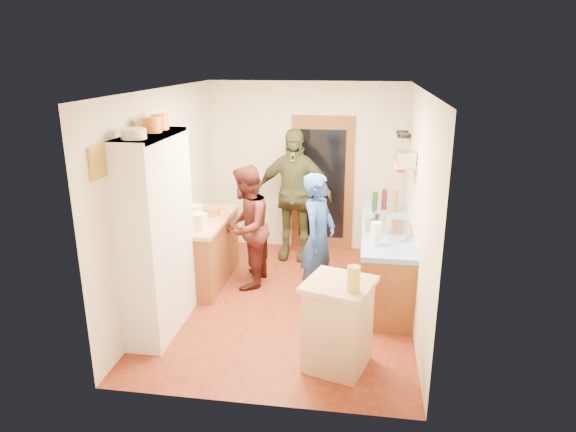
% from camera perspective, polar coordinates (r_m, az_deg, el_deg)
% --- Properties ---
extents(floor, '(3.00, 4.00, 0.02)m').
position_cam_1_polar(floor, '(6.54, -0.10, -9.58)').
color(floor, maroon).
rests_on(floor, ground).
extents(ceiling, '(3.00, 4.00, 0.02)m').
position_cam_1_polar(ceiling, '(5.84, -0.12, 13.98)').
color(ceiling, silver).
rests_on(ceiling, ground).
extents(wall_back, '(3.00, 0.02, 2.60)m').
position_cam_1_polar(wall_back, '(7.99, 2.08, 5.44)').
color(wall_back, beige).
rests_on(wall_back, ground).
extents(wall_front, '(3.00, 0.02, 2.60)m').
position_cam_1_polar(wall_front, '(4.20, -4.28, -5.97)').
color(wall_front, beige).
rests_on(wall_front, ground).
extents(wall_left, '(0.02, 4.00, 2.60)m').
position_cam_1_polar(wall_left, '(6.45, -13.49, 2.03)').
color(wall_left, beige).
rests_on(wall_left, ground).
extents(wall_right, '(0.02, 4.00, 2.60)m').
position_cam_1_polar(wall_right, '(6.03, 14.23, 0.88)').
color(wall_right, beige).
rests_on(wall_right, ground).
extents(door_frame, '(0.95, 0.06, 2.10)m').
position_cam_1_polar(door_frame, '(7.99, 3.81, 3.57)').
color(door_frame, brown).
rests_on(door_frame, ground).
extents(door_glass, '(0.70, 0.02, 1.70)m').
position_cam_1_polar(door_glass, '(7.95, 3.79, 3.51)').
color(door_glass, black).
rests_on(door_glass, door_frame).
extents(hutch_body, '(0.40, 1.20, 2.20)m').
position_cam_1_polar(hutch_body, '(5.73, -14.32, -2.09)').
color(hutch_body, silver).
rests_on(hutch_body, ground).
extents(hutch_top_shelf, '(0.40, 1.14, 0.04)m').
position_cam_1_polar(hutch_top_shelf, '(5.47, -15.17, 8.62)').
color(hutch_top_shelf, silver).
rests_on(hutch_top_shelf, hutch_body).
extents(plate_stack, '(0.24, 0.24, 0.10)m').
position_cam_1_polar(plate_stack, '(5.15, -16.78, 8.75)').
color(plate_stack, white).
rests_on(plate_stack, hutch_top_shelf).
extents(orange_pot_a, '(0.20, 0.20, 0.16)m').
position_cam_1_polar(orange_pot_a, '(5.54, -14.90, 9.77)').
color(orange_pot_a, orange).
rests_on(orange_pot_a, hutch_top_shelf).
extents(orange_pot_b, '(0.18, 0.18, 0.16)m').
position_cam_1_polar(orange_pot_b, '(5.74, -14.05, 10.12)').
color(orange_pot_b, orange).
rests_on(orange_pot_b, hutch_top_shelf).
extents(left_counter_base, '(0.60, 1.40, 0.85)m').
position_cam_1_polar(left_counter_base, '(7.02, -9.29, -3.97)').
color(left_counter_base, brown).
rests_on(left_counter_base, ground).
extents(left_counter_top, '(0.64, 1.44, 0.05)m').
position_cam_1_polar(left_counter_top, '(6.87, -9.47, -0.47)').
color(left_counter_top, tan).
rests_on(left_counter_top, left_counter_base).
extents(toaster, '(0.29, 0.22, 0.19)m').
position_cam_1_polar(toaster, '(6.46, -10.18, -0.56)').
color(toaster, white).
rests_on(toaster, left_counter_top).
extents(kettle, '(0.20, 0.20, 0.20)m').
position_cam_1_polar(kettle, '(6.78, -10.13, 0.35)').
color(kettle, white).
rests_on(kettle, left_counter_top).
extents(orange_bowl, '(0.22, 0.22, 0.10)m').
position_cam_1_polar(orange_bowl, '(7.00, -8.40, 0.54)').
color(orange_bowl, orange).
rests_on(orange_bowl, left_counter_top).
extents(chopping_board, '(0.35, 0.29, 0.02)m').
position_cam_1_polar(chopping_board, '(7.30, -8.18, 0.96)').
color(chopping_board, tan).
rests_on(chopping_board, left_counter_top).
extents(right_counter_base, '(0.60, 2.20, 0.84)m').
position_cam_1_polar(right_counter_base, '(6.77, 10.68, -4.95)').
color(right_counter_base, brown).
rests_on(right_counter_base, ground).
extents(right_counter_top, '(0.62, 2.22, 0.06)m').
position_cam_1_polar(right_counter_top, '(6.61, 10.90, -1.34)').
color(right_counter_top, blue).
rests_on(right_counter_top, right_counter_base).
extents(hob, '(0.55, 0.58, 0.04)m').
position_cam_1_polar(hob, '(6.49, 10.96, -1.23)').
color(hob, silver).
rests_on(hob, right_counter_top).
extents(pot_on_hob, '(0.22, 0.22, 0.14)m').
position_cam_1_polar(pot_on_hob, '(6.56, 10.54, -0.18)').
color(pot_on_hob, silver).
rests_on(pot_on_hob, hob).
extents(bottle_a, '(0.09, 0.09, 0.28)m').
position_cam_1_polar(bottle_a, '(7.13, 9.62, 1.56)').
color(bottle_a, '#143F14').
rests_on(bottle_a, right_counter_top).
extents(bottle_b, '(0.08, 0.08, 0.29)m').
position_cam_1_polar(bottle_b, '(7.25, 10.64, 1.82)').
color(bottle_b, '#591419').
rests_on(bottle_b, right_counter_top).
extents(bottle_c, '(0.09, 0.09, 0.32)m').
position_cam_1_polar(bottle_c, '(7.16, 11.71, 1.66)').
color(bottle_c, olive).
rests_on(bottle_c, right_counter_top).
extents(paper_towel, '(0.15, 0.15, 0.26)m').
position_cam_1_polar(paper_towel, '(5.89, 9.75, -1.95)').
color(paper_towel, white).
rests_on(paper_towel, right_counter_top).
extents(mixing_bowl, '(0.24, 0.24, 0.09)m').
position_cam_1_polar(mixing_bowl, '(6.14, 12.02, -2.15)').
color(mixing_bowl, silver).
rests_on(mixing_bowl, right_counter_top).
extents(island_base, '(0.69, 0.69, 0.86)m').
position_cam_1_polar(island_base, '(5.14, 5.54, -12.19)').
color(island_base, tan).
rests_on(island_base, ground).
extents(island_top, '(0.78, 0.78, 0.05)m').
position_cam_1_polar(island_top, '(4.93, 5.70, -7.59)').
color(island_top, tan).
rests_on(island_top, island_base).
extents(cutting_board, '(0.42, 0.37, 0.02)m').
position_cam_1_polar(cutting_board, '(4.98, 5.36, -7.16)').
color(cutting_board, white).
rests_on(cutting_board, island_top).
extents(oil_jar, '(0.15, 0.15, 0.24)m').
position_cam_1_polar(oil_jar, '(4.71, 7.30, -6.92)').
color(oil_jar, '#AD9E2D').
rests_on(oil_jar, island_top).
extents(pan_rail, '(0.02, 0.65, 0.02)m').
position_cam_1_polar(pan_rail, '(7.36, 13.22, 9.88)').
color(pan_rail, silver).
rests_on(pan_rail, wall_right).
extents(pan_hang_a, '(0.18, 0.18, 0.05)m').
position_cam_1_polar(pan_hang_a, '(7.20, 12.77, 8.71)').
color(pan_hang_a, black).
rests_on(pan_hang_a, pan_rail).
extents(pan_hang_b, '(0.16, 0.16, 0.05)m').
position_cam_1_polar(pan_hang_b, '(7.40, 12.66, 8.79)').
color(pan_hang_b, black).
rests_on(pan_hang_b, pan_rail).
extents(pan_hang_c, '(0.17, 0.17, 0.05)m').
position_cam_1_polar(pan_hang_c, '(7.60, 12.57, 9.08)').
color(pan_hang_c, black).
rests_on(pan_hang_c, pan_rail).
extents(wall_shelf, '(0.26, 0.42, 0.03)m').
position_cam_1_polar(wall_shelf, '(6.36, 12.88, 5.55)').
color(wall_shelf, tan).
rests_on(wall_shelf, wall_right).
extents(radio, '(0.23, 0.31, 0.15)m').
position_cam_1_polar(radio, '(6.34, 12.93, 6.34)').
color(radio, silver).
rests_on(radio, wall_shelf).
extents(ext_bracket, '(0.06, 0.10, 0.04)m').
position_cam_1_polar(ext_bracket, '(7.63, 12.89, 5.59)').
color(ext_bracket, black).
rests_on(ext_bracket, wall_right).
extents(fire_extinguisher, '(0.11, 0.11, 0.32)m').
position_cam_1_polar(fire_extinguisher, '(7.62, 12.47, 5.98)').
color(fire_extinguisher, red).
rests_on(fire_extinguisher, wall_right).
extents(picture_frame, '(0.03, 0.25, 0.30)m').
position_cam_1_polar(picture_frame, '(4.91, -20.43, 5.63)').
color(picture_frame, gold).
rests_on(picture_frame, wall_left).
extents(person_hob, '(0.56, 0.69, 1.63)m').
position_cam_1_polar(person_hob, '(6.27, 3.56, -2.63)').
color(person_hob, navy).
rests_on(person_hob, ground).
extents(person_left, '(0.66, 0.82, 1.63)m').
position_cam_1_polar(person_left, '(6.74, -4.33, -1.17)').
color(person_left, '#431915').
rests_on(person_left, ground).
extents(person_back, '(1.18, 0.55, 1.97)m').
position_cam_1_polar(person_back, '(7.60, 0.68, 2.36)').
color(person_back, '#383B22').
rests_on(person_back, ground).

